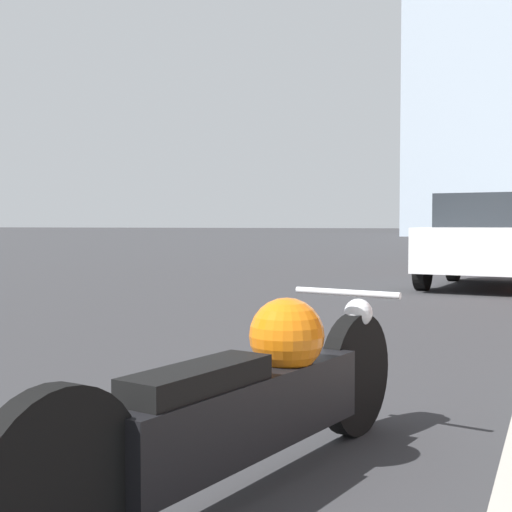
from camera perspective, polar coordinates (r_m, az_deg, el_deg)
name	(u,v)px	position (r m, az deg, el deg)	size (l,w,h in m)	color
motorcycle	(254,397)	(3.20, -0.12, -11.21)	(0.79, 2.76, 0.83)	black
parked_car_white	(485,241)	(13.93, 17.86, 1.18)	(2.15, 4.03, 1.73)	silver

